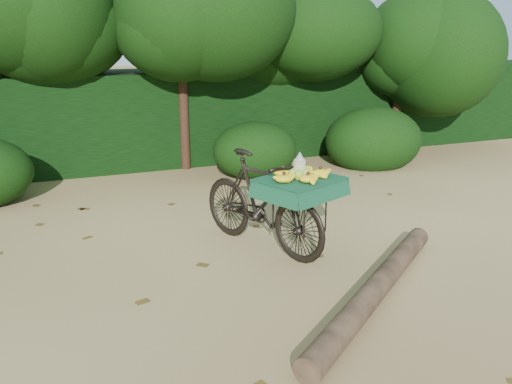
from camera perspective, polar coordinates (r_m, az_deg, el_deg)
name	(u,v)px	position (r m, az deg, el deg)	size (l,w,h in m)	color
ground	(275,292)	(5.58, 1.99, -10.50)	(80.00, 80.00, 0.00)	tan
vendor_bicycle	(263,201)	(6.43, 0.72, -0.91)	(1.39, 2.06, 1.19)	black
fallen_log	(377,288)	(5.54, 12.58, -9.80)	(0.23, 0.23, 3.22)	brown
hedge_backdrop	(149,117)	(11.15, -11.24, 7.75)	(26.00, 1.80, 1.80)	black
tree_row	(117,63)	(10.15, -14.40, 12.97)	(14.50, 2.00, 4.00)	black
bush_clumps	(201,157)	(9.43, -5.77, 3.64)	(8.80, 1.70, 0.90)	black
leaf_litter	(251,267)	(6.12, -0.49, -7.90)	(7.00, 7.30, 0.01)	#553F16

